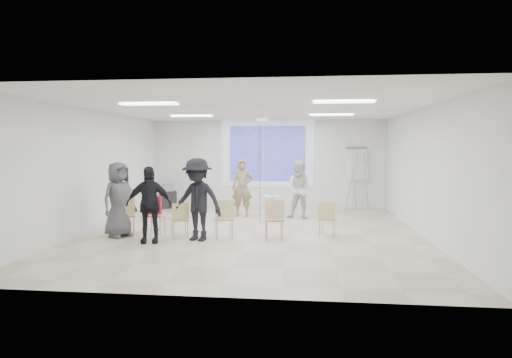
# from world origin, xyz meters

# --- Properties ---
(floor) EXTENTS (8.00, 9.00, 0.10)m
(floor) POSITION_xyz_m (0.00, 0.00, -0.05)
(floor) COLOR beige
(floor) RESTS_ON ground
(ceiling) EXTENTS (8.00, 9.00, 0.10)m
(ceiling) POSITION_xyz_m (0.00, 0.00, 3.05)
(ceiling) COLOR white
(ceiling) RESTS_ON wall_back
(wall_back) EXTENTS (8.00, 0.10, 3.00)m
(wall_back) POSITION_xyz_m (0.00, 4.55, 1.50)
(wall_back) COLOR silver
(wall_back) RESTS_ON floor
(wall_left) EXTENTS (0.10, 9.00, 3.00)m
(wall_left) POSITION_xyz_m (-4.05, 0.00, 1.50)
(wall_left) COLOR silver
(wall_left) RESTS_ON floor
(wall_right) EXTENTS (0.10, 9.00, 3.00)m
(wall_right) POSITION_xyz_m (4.05, 0.00, 1.50)
(wall_right) COLOR silver
(wall_right) RESTS_ON floor
(projection_halo) EXTENTS (3.20, 0.01, 2.30)m
(projection_halo) POSITION_xyz_m (0.00, 4.49, 1.85)
(projection_halo) COLOR silver
(projection_halo) RESTS_ON wall_back
(projection_image) EXTENTS (2.60, 0.01, 1.90)m
(projection_image) POSITION_xyz_m (0.00, 4.47, 1.85)
(projection_image) COLOR #3639B9
(projection_image) RESTS_ON wall_back
(pedestal_table) EXTENTS (0.71, 0.71, 0.67)m
(pedestal_table) POSITION_xyz_m (0.32, 2.36, 0.37)
(pedestal_table) COLOR silver
(pedestal_table) RESTS_ON floor
(player_left) EXTENTS (0.71, 0.48, 1.95)m
(player_left) POSITION_xyz_m (-0.59, 2.43, 0.97)
(player_left) COLOR #957E5B
(player_left) RESTS_ON floor
(player_right) EXTENTS (1.05, 0.91, 1.88)m
(player_right) POSITION_xyz_m (1.14, 2.15, 0.94)
(player_right) COLOR white
(player_right) RESTS_ON floor
(controller_left) EXTENTS (0.04, 0.13, 0.04)m
(controller_left) POSITION_xyz_m (-0.41, 2.68, 1.28)
(controller_left) COLOR white
(controller_left) RESTS_ON player_left
(controller_right) EXTENTS (0.06, 0.12, 0.04)m
(controller_right) POSITION_xyz_m (0.96, 2.40, 1.27)
(controller_right) COLOR white
(controller_right) RESTS_ON player_right
(chair_far_left) EXTENTS (0.57, 0.59, 0.93)m
(chair_far_left) POSITION_xyz_m (-2.92, -0.66, 0.55)
(chair_far_left) COLOR tan
(chair_far_left) RESTS_ON floor
(chair_left_mid) EXTENTS (0.43, 0.46, 0.90)m
(chair_left_mid) POSITION_xyz_m (-2.30, -0.45, 0.53)
(chair_left_mid) COLOR tan
(chair_left_mid) RESTS_ON floor
(chair_left_inner) EXTENTS (0.52, 0.53, 0.82)m
(chair_left_inner) POSITION_xyz_m (-1.58, -0.78, 0.48)
(chair_left_inner) COLOR tan
(chair_left_inner) RESTS_ON floor
(chair_center) EXTENTS (0.53, 0.55, 0.89)m
(chair_center) POSITION_xyz_m (-0.55, -0.77, 0.53)
(chair_center) COLOR tan
(chair_center) RESTS_ON floor
(chair_right_inner) EXTENTS (0.49, 0.52, 0.91)m
(chair_right_inner) POSITION_xyz_m (0.58, -0.82, 0.54)
(chair_right_inner) COLOR tan
(chair_right_inner) RESTS_ON floor
(chair_right_far) EXTENTS (0.46, 0.49, 0.82)m
(chair_right_far) POSITION_xyz_m (1.77, -0.26, 0.48)
(chair_right_far) COLOR tan
(chair_right_far) RESTS_ON floor
(red_jacket) EXTENTS (0.44, 0.11, 0.42)m
(red_jacket) POSITION_xyz_m (-2.30, -0.59, 0.72)
(red_jacket) COLOR #B31630
(red_jacket) RESTS_ON chair_left_mid
(laptop) EXTENTS (0.36, 0.32, 0.02)m
(laptop) POSITION_xyz_m (-1.61, -0.70, 0.44)
(laptop) COLOR black
(laptop) RESTS_ON chair_left_inner
(audience_left) EXTENTS (1.21, 0.86, 1.91)m
(audience_left) POSITION_xyz_m (-2.12, -1.29, 0.96)
(audience_left) COLOR black
(audience_left) RESTS_ON floor
(audience_mid) EXTENTS (1.50, 1.08, 2.08)m
(audience_mid) POSITION_xyz_m (-1.12, -0.99, 1.04)
(audience_mid) COLOR black
(audience_mid) RESTS_ON floor
(audience_outer) EXTENTS (1.02, 1.14, 1.95)m
(audience_outer) POSITION_xyz_m (-3.02, -0.78, 0.97)
(audience_outer) COLOR #545459
(audience_outer) RESTS_ON floor
(flipchart_easel) EXTENTS (0.84, 0.67, 2.08)m
(flipchart_easel) POSITION_xyz_m (3.00, 4.17, 1.54)
(flipchart_easel) COLOR gray
(flipchart_easel) RESTS_ON floor
(av_cart) EXTENTS (0.68, 0.62, 0.82)m
(av_cart) POSITION_xyz_m (-3.36, 3.89, 0.38)
(av_cart) COLOR black
(av_cart) RESTS_ON floor
(ceiling_projector) EXTENTS (0.30, 0.25, 3.00)m
(ceiling_projector) POSITION_xyz_m (0.10, 1.49, 2.69)
(ceiling_projector) COLOR white
(ceiling_projector) RESTS_ON ceiling
(fluor_panel_nw) EXTENTS (1.20, 0.30, 0.02)m
(fluor_panel_nw) POSITION_xyz_m (-2.00, 2.00, 2.97)
(fluor_panel_nw) COLOR white
(fluor_panel_nw) RESTS_ON ceiling
(fluor_panel_ne) EXTENTS (1.20, 0.30, 0.02)m
(fluor_panel_ne) POSITION_xyz_m (2.00, 2.00, 2.97)
(fluor_panel_ne) COLOR white
(fluor_panel_ne) RESTS_ON ceiling
(fluor_panel_sw) EXTENTS (1.20, 0.30, 0.02)m
(fluor_panel_sw) POSITION_xyz_m (-2.00, -1.50, 2.97)
(fluor_panel_sw) COLOR white
(fluor_panel_sw) RESTS_ON ceiling
(fluor_panel_se) EXTENTS (1.20, 0.30, 0.02)m
(fluor_panel_se) POSITION_xyz_m (2.00, -1.50, 2.97)
(fluor_panel_se) COLOR white
(fluor_panel_se) RESTS_ON ceiling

